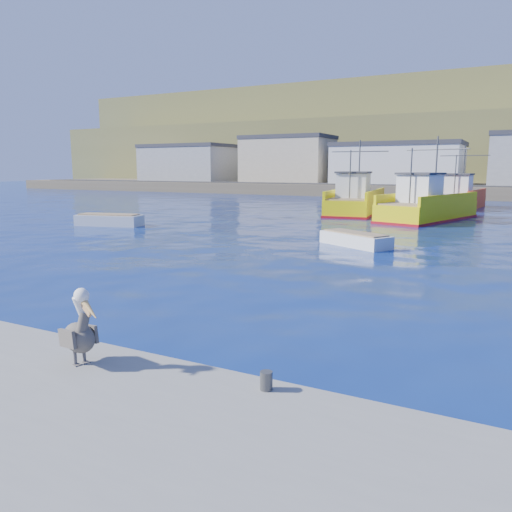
% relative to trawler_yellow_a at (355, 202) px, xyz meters
% --- Properties ---
extents(ground, '(260.00, 260.00, 0.00)m').
position_rel_trawler_yellow_a_xyz_m(ground, '(6.33, -33.00, -1.02)').
color(ground, '#06174F').
rests_on(ground, ground).
extents(dock_bollards, '(36.20, 0.20, 0.30)m').
position_rel_trawler_yellow_a_xyz_m(dock_bollards, '(6.93, -36.40, -0.37)').
color(dock_bollards, '#4C4C4C').
rests_on(dock_bollards, dock).
extents(far_shore, '(200.00, 81.00, 24.00)m').
position_rel_trawler_yellow_a_xyz_m(far_shore, '(6.34, 76.20, 7.96)').
color(far_shore, brown).
rests_on(far_shore, ground).
extents(trawler_yellow_a, '(5.01, 11.22, 6.46)m').
position_rel_trawler_yellow_a_xyz_m(trawler_yellow_a, '(0.00, 0.00, 0.00)').
color(trawler_yellow_a, yellow).
rests_on(trawler_yellow_a, ground).
extents(trawler_yellow_b, '(6.40, 11.12, 6.42)m').
position_rel_trawler_yellow_a_xyz_m(trawler_yellow_b, '(6.49, -3.19, -0.02)').
color(trawler_yellow_b, yellow).
rests_on(trawler_yellow_b, ground).
extents(boat_orange, '(4.69, 9.26, 6.17)m').
position_rel_trawler_yellow_a_xyz_m(boat_orange, '(7.48, 10.15, 0.04)').
color(boat_orange, red).
rests_on(boat_orange, ground).
extents(skiff_left, '(4.80, 2.63, 0.99)m').
position_rel_trawler_yellow_a_xyz_m(skiff_left, '(-12.39, -17.16, -0.70)').
color(skiff_left, silver).
rests_on(skiff_left, ground).
extents(skiff_mid, '(4.13, 3.17, 0.86)m').
position_rel_trawler_yellow_a_xyz_m(skiff_mid, '(5.40, -18.25, -0.74)').
color(skiff_mid, silver).
rests_on(skiff_mid, ground).
extents(pelican, '(1.14, 0.67, 1.42)m').
position_rel_trawler_yellow_a_xyz_m(pelican, '(5.97, -37.00, 0.09)').
color(pelican, '#595451').
rests_on(pelican, dock).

